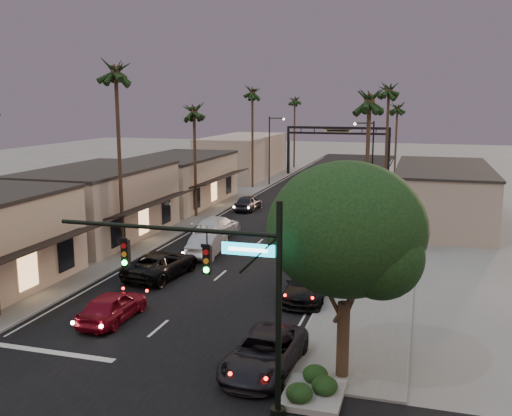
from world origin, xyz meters
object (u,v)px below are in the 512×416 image
Objects in this scene: palm_rc at (398,105)px; streetlight_left at (271,145)px; arch at (338,139)px; palm_lc at (194,107)px; corner_tree at (348,235)px; palm_lb at (115,66)px; oncoming_red at (113,306)px; curbside_near at (264,353)px; palm_rb at (389,86)px; oncoming_silver at (207,244)px; palm_ra at (370,94)px; streetlight_right at (370,157)px; oncoming_pickup at (162,264)px; traffic_signal at (226,275)px; palm_ld at (252,89)px; palm_far at (295,98)px; curbside_black at (308,284)px.

streetlight_left is at bearing -158.86° from palm_rc.
palm_lc reaches higher than arch.
palm_lb reaches higher than corner_tree.
palm_lc reaches higher than streetlight_left.
oncoming_red reaches higher than curbside_near.
corner_tree is 37.12m from palm_rb.
corner_tree is 53.15m from streetlight_left.
palm_rb is 2.77× the size of oncoming_silver.
palm_ra is at bearing -79.41° from arch.
palm_rc is 43.29m from oncoming_silver.
palm_lb is at bearing -124.01° from streetlight_right.
arch is 2.74× the size of curbside_near.
palm_rb is at bearing -108.02° from oncoming_pickup.
oncoming_silver is at bearing -64.48° from palm_lc.
traffic_signal is 35.46m from palm_lc.
arch is (-9.48, 62.55, -0.45)m from corner_tree.
palm_lc reaches higher than streetlight_right.
palm_ld is 1.00× the size of palm_rb.
arch is at bearing 105.47° from streetlight_right.
oncoming_red is (-11.25, -33.71, -11.63)m from palm_rb.
oncoming_red is (-8.34, 6.29, -4.29)m from traffic_signal.
palm_lb is 18.20m from oncoming_red.
palm_lb is 56.03m from palm_far.
streetlight_left is at bearing 108.52° from curbside_near.
palm_rb is 1.16× the size of palm_rc.
streetlight_right is at bearing 149.24° from palm_rb.
oncoming_silver is at bearing 12.03° from palm_lb.
corner_tree reaches higher than curbside_near.
palm_far is at bearing 104.14° from corner_tree.
palm_ld is at bearing -119.25° from streetlight_left.
palm_lb is 1.15× the size of palm_ra.
streetlight_left is at bearing 107.97° from corner_tree.
curbside_near is at bearing -72.79° from palm_ld.
traffic_signal is 5.40m from curbside_near.
arch is at bearing 95.25° from curbside_black.
palm_rb is 37.98m from palm_far.
curbside_near is at bearing -91.09° from streetlight_right.
palm_rc is at bearing -109.78° from oncoming_silver.
palm_rc is at bearing -101.07° from oncoming_red.
palm_ld is at bearing 105.65° from traffic_signal.
oncoming_pickup is at bearing 75.42° from oncoming_silver.
traffic_signal reaches higher than arch.
oncoming_silver is (6.07, -12.71, -9.62)m from palm_lc.
oncoming_pickup is (5.09, -4.21, -12.56)m from palm_lb.
streetlight_left reaches higher than oncoming_pickup.
arch is at bearing 75.80° from palm_lc.
streetlight_left reaches higher than arch.
palm_rc is (-0.88, 56.55, 4.49)m from corner_tree.
palm_far is (-15.22, 33.00, 6.11)m from streetlight_right.
traffic_signal is at bearing 143.75° from oncoming_red.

